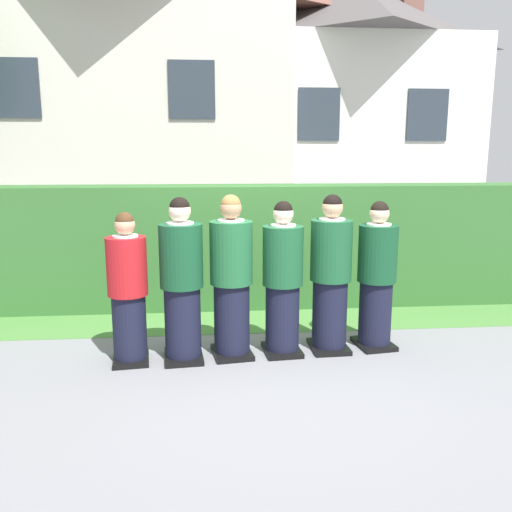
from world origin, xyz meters
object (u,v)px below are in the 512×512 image
at_px(student_in_red_blazer, 128,292).
at_px(student_front_row_5, 377,279).
at_px(student_front_row_4, 331,277).
at_px(student_front_row_1, 182,284).
at_px(student_front_row_2, 231,281).
at_px(student_front_row_3, 283,282).

height_order(student_in_red_blazer, student_front_row_5, student_front_row_5).
bearing_deg(student_front_row_4, student_front_row_1, -174.55).
distance_m(student_in_red_blazer, student_front_row_2, 1.04).
bearing_deg(student_front_row_3, student_front_row_1, -174.66).
bearing_deg(student_front_row_4, student_in_red_blazer, -175.51).
height_order(student_front_row_2, student_front_row_4, student_front_row_2).
bearing_deg(student_front_row_1, student_front_row_2, 8.28).
height_order(student_front_row_1, student_front_row_5, student_front_row_1).
relative_size(student_front_row_2, student_front_row_4, 1.01).
bearing_deg(student_front_row_5, student_in_red_blazer, -175.40).
height_order(student_in_red_blazer, student_front_row_4, student_front_row_4).
relative_size(student_in_red_blazer, student_front_row_5, 0.96).
xyz_separation_m(student_in_red_blazer, student_front_row_1, (0.53, 0.02, 0.07)).
bearing_deg(student_front_row_2, student_front_row_5, 4.40).
xyz_separation_m(student_front_row_1, student_front_row_4, (1.55, 0.15, 0.00)).
height_order(student_front_row_4, student_front_row_5, student_front_row_4).
bearing_deg(student_front_row_5, student_front_row_3, -174.65).
relative_size(student_front_row_3, student_front_row_4, 0.97).
bearing_deg(student_in_red_blazer, student_front_row_4, 4.49).
bearing_deg(student_in_red_blazer, student_front_row_5, 4.60).
xyz_separation_m(student_in_red_blazer, student_front_row_2, (1.03, 0.09, 0.08)).
bearing_deg(student_front_row_5, student_front_row_1, -174.65).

